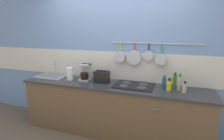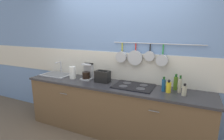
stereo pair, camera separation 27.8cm
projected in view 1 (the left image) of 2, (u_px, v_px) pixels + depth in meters
The scene contains 14 objects.
ground_plane at pixel (111, 133), 3.05m from camera, with size 12.00×12.00×0.00m, color brown.
wall_back at pixel (118, 58), 3.06m from camera, with size 7.20×0.16×2.60m.
cabinet_base at pixel (111, 110), 2.95m from camera, with size 3.05×0.56×0.85m.
countertop at pixel (111, 85), 2.85m from camera, with size 3.09×0.58×0.03m.
sink_basin at pixel (52, 75), 3.32m from camera, with size 0.55×0.38×0.25m.
paper_towel_roll at pixel (70, 74), 3.08m from camera, with size 0.11×0.11×0.22m.
coffee_maker at pixel (86, 73), 3.07m from camera, with size 0.18×0.19×0.28m.
toaster at pixel (102, 77), 2.93m from camera, with size 0.26×0.16×0.20m.
cooktop at pixel (134, 85), 2.77m from camera, with size 0.62×0.45×0.01m.
bottle_cooking_wine at pixel (164, 83), 2.59m from camera, with size 0.05×0.05×0.21m.
bottle_hot_sauce at pixel (169, 85), 2.55m from camera, with size 0.07×0.07×0.18m.
bottle_sesame_oil at pixel (175, 81), 2.66m from camera, with size 0.06×0.06×0.24m.
bottle_dish_soap at pixel (179, 83), 2.55m from camera, with size 0.05×0.05×0.25m.
bottle_vinegar at pixel (185, 88), 2.45m from camera, with size 0.06×0.06×0.17m.
Camera 1 is at (0.90, -2.56, 1.77)m, focal length 28.00 mm.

